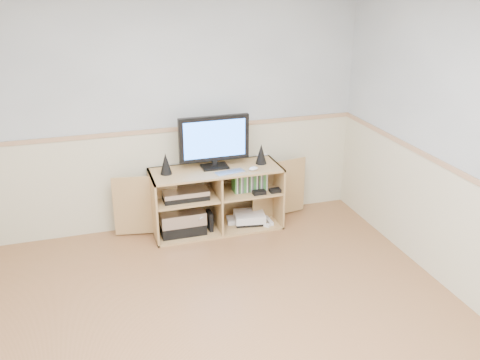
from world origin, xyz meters
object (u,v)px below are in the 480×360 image
object	(u,v)px
media_cabinet	(215,196)
game_consoles	(248,218)
monitor	(214,140)
keyboard	(230,172)

from	to	relation	value
media_cabinet	game_consoles	distance (m)	0.43
media_cabinet	monitor	bearing A→B (deg)	-90.00
monitor	keyboard	size ratio (longest dim) A/B	2.44
media_cabinet	keyboard	distance (m)	0.39
media_cabinet	keyboard	world-z (taller)	keyboard
monitor	game_consoles	bearing A→B (deg)	-10.26
media_cabinet	monitor	world-z (taller)	monitor
monitor	game_consoles	xyz separation A→B (m)	(0.34, -0.06, -0.87)
media_cabinet	game_consoles	size ratio (longest dim) A/B	4.45
media_cabinet	monitor	xyz separation A→B (m)	(0.00, -0.01, 0.61)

